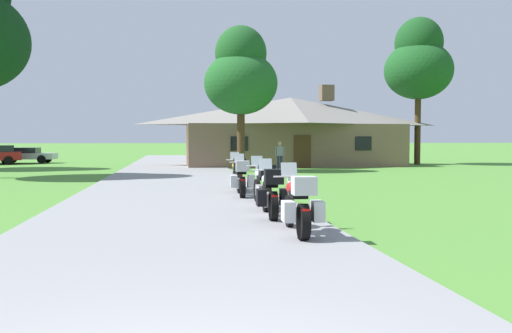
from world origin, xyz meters
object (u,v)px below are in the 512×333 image
object	(u,v)px
motorcycle_white_second_in_row	(271,193)
bystander_gray_shirt_near_lodge	(280,154)
motorcycle_red_fourth_in_row	(241,179)
tree_right_of_lodge	(419,63)
tree_by_lodge_front	(241,75)
motorcycle_white_third_in_row	(263,184)
parked_silver_sedan_far_left	(27,155)
motorcycle_red_nearest_to_camera	(298,206)
motorcycle_yellow_farthest_in_row	(238,174)

from	to	relation	value
motorcycle_white_second_in_row	bystander_gray_shirt_near_lodge	world-z (taller)	bystander_gray_shirt_near_lodge
motorcycle_red_fourth_in_row	bystander_gray_shirt_near_lodge	size ratio (longest dim) A/B	1.24
motorcycle_white_second_in_row	tree_right_of_lodge	distance (m)	30.40
tree_by_lodge_front	motorcycle_red_fourth_in_row	bearing A→B (deg)	-96.74
motorcycle_white_second_in_row	motorcycle_white_third_in_row	world-z (taller)	same
parked_silver_sedan_far_left	tree_right_of_lodge	bearing A→B (deg)	-100.87
motorcycle_red_fourth_in_row	tree_by_lodge_front	bearing A→B (deg)	86.11
motorcycle_white_third_in_row	tree_by_lodge_front	distance (m)	17.07
parked_silver_sedan_far_left	motorcycle_red_nearest_to_camera	bearing A→B (deg)	-156.83
motorcycle_white_second_in_row	bystander_gray_shirt_near_lodge	size ratio (longest dim) A/B	1.24
motorcycle_red_nearest_to_camera	motorcycle_white_third_in_row	xyz separation A→B (m)	(0.07, 4.57, 0.01)
motorcycle_white_second_in_row	tree_by_lodge_front	bearing A→B (deg)	87.92
motorcycle_white_third_in_row	motorcycle_red_fourth_in_row	size ratio (longest dim) A/B	1.00
motorcycle_red_nearest_to_camera	motorcycle_red_fourth_in_row	xyz separation A→B (m)	(-0.22, 6.97, 0.00)
motorcycle_red_fourth_in_row	parked_silver_sedan_far_left	distance (m)	30.07
motorcycle_white_third_in_row	motorcycle_yellow_farthest_in_row	distance (m)	4.56
motorcycle_red_fourth_in_row	parked_silver_sedan_far_left	size ratio (longest dim) A/B	0.49
bystander_gray_shirt_near_lodge	tree_right_of_lodge	distance (m)	14.53
motorcycle_red_fourth_in_row	motorcycle_yellow_farthest_in_row	xyz separation A→B (m)	(0.13, 2.16, 0.01)
motorcycle_red_fourth_in_row	bystander_gray_shirt_near_lodge	xyz separation A→B (m)	(4.00, 14.48, 0.34)
motorcycle_yellow_farthest_in_row	tree_by_lodge_front	xyz separation A→B (m)	(1.52, 11.74, 4.86)
motorcycle_red_nearest_to_camera	bystander_gray_shirt_near_lodge	size ratio (longest dim) A/B	1.24
motorcycle_red_nearest_to_camera	motorcycle_yellow_farthest_in_row	bearing A→B (deg)	92.64
motorcycle_white_second_in_row	parked_silver_sedan_far_left	bearing A→B (deg)	115.78
motorcycle_red_fourth_in_row	bystander_gray_shirt_near_lodge	bearing A→B (deg)	77.40
motorcycle_white_third_in_row	motorcycle_yellow_farthest_in_row	size ratio (longest dim) A/B	1.00
motorcycle_white_second_in_row	motorcycle_yellow_farthest_in_row	bearing A→B (deg)	92.49
bystander_gray_shirt_near_lodge	tree_right_of_lodge	world-z (taller)	tree_right_of_lodge
tree_by_lodge_front	motorcycle_white_second_in_row	bearing A→B (deg)	-94.73
tree_by_lodge_front	parked_silver_sedan_far_left	world-z (taller)	tree_by_lodge_front
motorcycle_red_nearest_to_camera	parked_silver_sedan_far_left	world-z (taller)	motorcycle_red_nearest_to_camera
motorcycle_white_second_in_row	motorcycle_white_third_in_row	size ratio (longest dim) A/B	1.00
motorcycle_yellow_farthest_in_row	parked_silver_sedan_far_left	xyz separation A→B (m)	(-13.50, 24.77, 0.02)
motorcycle_red_nearest_to_camera	motorcycle_white_third_in_row	world-z (taller)	same
motorcycle_red_fourth_in_row	motorcycle_white_third_in_row	bearing A→B (deg)	-80.29
tree_right_of_lodge	parked_silver_sedan_far_left	bearing A→B (deg)	167.82
motorcycle_red_fourth_in_row	tree_right_of_lodge	size ratio (longest dim) A/B	0.20
motorcycle_white_third_in_row	tree_by_lodge_front	world-z (taller)	tree_by_lodge_front
motorcycle_red_nearest_to_camera	motorcycle_red_fourth_in_row	distance (m)	6.98
motorcycle_white_second_in_row	tree_by_lodge_front	xyz separation A→B (m)	(1.54, 18.55, 4.87)
motorcycle_white_second_in_row	motorcycle_red_fourth_in_row	xyz separation A→B (m)	(-0.11, 4.65, 0.00)
motorcycle_red_nearest_to_camera	tree_right_of_lodge	bearing A→B (deg)	63.26
tree_right_of_lodge	motorcycle_white_third_in_row	bearing A→B (deg)	-123.25
bystander_gray_shirt_near_lodge	tree_by_lodge_front	size ratio (longest dim) A/B	0.20
motorcycle_yellow_farthest_in_row	tree_right_of_lodge	bearing A→B (deg)	50.35
tree_right_of_lodge	motorcycle_yellow_farthest_in_row	bearing A→B (deg)	-129.54
motorcycle_red_nearest_to_camera	tree_right_of_lodge	world-z (taller)	tree_right_of_lodge
motorcycle_white_third_in_row	tree_right_of_lodge	distance (m)	28.45
motorcycle_red_nearest_to_camera	tree_right_of_lodge	distance (m)	32.31
motorcycle_white_second_in_row	motorcycle_yellow_farthest_in_row	size ratio (longest dim) A/B	1.00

